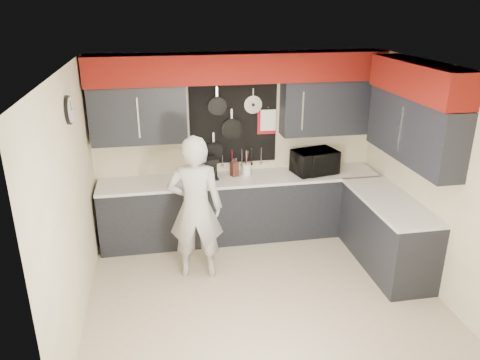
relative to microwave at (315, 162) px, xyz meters
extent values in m
plane|color=#B3AA8B|center=(-1.06, -1.43, -1.09)|extent=(4.00, 4.00, 0.00)
cube|color=beige|center=(-1.06, 0.31, 0.21)|extent=(4.00, 0.01, 2.60)
cube|color=black|center=(-2.39, 0.16, 0.74)|extent=(1.24, 0.32, 0.75)
cube|color=black|center=(0.22, 0.16, 0.74)|extent=(1.34, 0.32, 0.75)
cube|color=maroon|center=(-1.06, 0.14, 1.31)|extent=(3.94, 0.36, 0.38)
cube|color=black|center=(-1.11, 0.30, 0.54)|extent=(1.22, 0.03, 1.15)
cylinder|color=black|center=(-1.34, 0.26, 0.79)|extent=(0.26, 0.04, 0.26)
cylinder|color=black|center=(-1.14, 0.26, 0.46)|extent=(0.30, 0.04, 0.30)
cylinder|color=black|center=(-1.40, 0.26, 0.15)|extent=(0.27, 0.04, 0.27)
cylinder|color=silver|center=(-0.84, 0.27, 0.79)|extent=(0.25, 0.02, 0.25)
cube|color=#A70C1B|center=(-0.64, 0.28, 0.53)|extent=(0.26, 0.01, 0.34)
cube|color=white|center=(-0.62, 0.27, 0.56)|extent=(0.22, 0.01, 0.30)
cylinder|color=silver|center=(-1.56, 0.28, 0.04)|extent=(0.01, 0.01, 0.20)
cylinder|color=silver|center=(-1.42, 0.28, 0.04)|extent=(0.01, 0.01, 0.20)
cylinder|color=silver|center=(-1.28, 0.28, 0.04)|extent=(0.01, 0.01, 0.20)
cylinder|color=silver|center=(-1.14, 0.28, 0.04)|extent=(0.01, 0.01, 0.20)
cylinder|color=silver|center=(-1.00, 0.28, 0.04)|extent=(0.01, 0.01, 0.20)
cylinder|color=silver|center=(-0.86, 0.28, 0.04)|extent=(0.01, 0.01, 0.20)
cylinder|color=silver|center=(-0.71, 0.28, 0.04)|extent=(0.01, 0.01, 0.20)
cube|color=beige|center=(0.93, -1.43, 0.21)|extent=(0.01, 3.50, 2.60)
cube|color=black|center=(0.78, -1.13, 0.74)|extent=(0.32, 1.70, 0.75)
cube|color=maroon|center=(0.76, -1.13, 1.31)|extent=(0.36, 1.70, 0.38)
cube|color=beige|center=(-3.06, -1.43, 0.21)|extent=(0.01, 3.50, 2.60)
cylinder|color=black|center=(-3.04, -1.03, 1.09)|extent=(0.04, 0.30, 0.30)
cylinder|color=white|center=(-3.02, -1.03, 1.09)|extent=(0.01, 0.26, 0.26)
cube|color=black|center=(-1.06, 0.02, -0.65)|extent=(3.90, 0.60, 0.88)
cube|color=silver|center=(-1.06, 0.00, -0.19)|extent=(3.90, 0.63, 0.04)
cube|color=black|center=(0.64, -1.08, -0.65)|extent=(0.60, 1.60, 0.88)
cube|color=silver|center=(0.62, -1.08, -0.19)|extent=(0.63, 1.60, 0.04)
cube|color=black|center=(-1.06, -0.24, -1.04)|extent=(3.90, 0.06, 0.10)
imported|color=black|center=(0.00, 0.00, 0.00)|extent=(0.68, 0.53, 0.33)
cube|color=#381912|center=(-1.14, 0.08, -0.06)|extent=(0.12, 0.12, 0.21)
cylinder|color=white|center=(-0.96, 0.10, -0.09)|extent=(0.12, 0.12, 0.16)
cube|color=black|center=(-1.47, 0.02, -0.15)|extent=(0.18, 0.22, 0.03)
cube|color=black|center=(-1.47, 0.10, -0.01)|extent=(0.17, 0.07, 0.27)
cube|color=black|center=(-1.47, 0.02, 0.11)|extent=(0.18, 0.22, 0.05)
cylinder|color=black|center=(-1.47, 0.01, -0.08)|extent=(0.10, 0.10, 0.13)
imported|color=#BCBCB9|center=(-1.77, -0.88, -0.18)|extent=(0.72, 0.54, 1.81)
camera|label=1|loc=(-2.15, -5.98, 2.15)|focal=35.00mm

